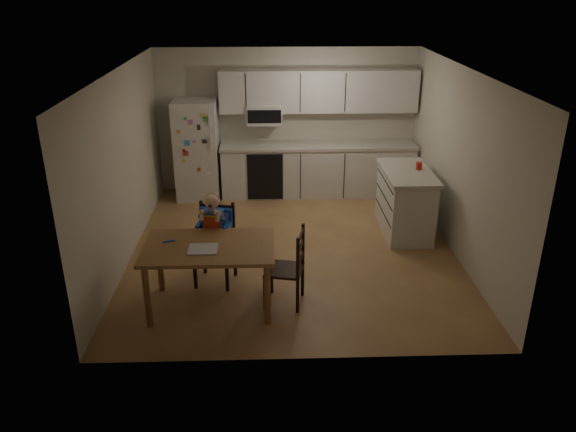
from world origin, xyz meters
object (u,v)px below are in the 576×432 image
at_px(kitchen_island, 405,201).
at_px(red_cup, 419,166).
at_px(chair_side, 292,263).
at_px(chair_booster, 215,228).
at_px(refrigerator, 197,150).
at_px(dining_table, 209,254).

xyz_separation_m(kitchen_island, red_cup, (0.17, 0.06, 0.54)).
xyz_separation_m(red_cup, chair_side, (-1.94, -2.03, -0.49)).
bearing_deg(chair_booster, refrigerator, 111.28).
height_order(red_cup, chair_booster, chair_booster).
bearing_deg(refrigerator, chair_booster, -79.70).
relative_size(dining_table, chair_side, 1.55).
relative_size(kitchen_island, red_cup, 11.76).
bearing_deg(dining_table, red_cup, 35.57).
relative_size(kitchen_island, chair_side, 1.38).
bearing_deg(kitchen_island, refrigerator, 153.63).
distance_m(refrigerator, chair_booster, 3.05).
xyz_separation_m(red_cup, chair_booster, (-2.88, -1.44, -0.31)).
bearing_deg(kitchen_island, red_cup, 18.13).
xyz_separation_m(red_cup, dining_table, (-2.89, -2.06, -0.34)).
relative_size(kitchen_island, dining_table, 0.89).
bearing_deg(dining_table, refrigerator, 98.42).
bearing_deg(chair_booster, red_cup, 37.66).
height_order(kitchen_island, red_cup, red_cup).
relative_size(red_cup, chair_side, 0.12).
relative_size(refrigerator, chair_booster, 1.43).
bearing_deg(red_cup, dining_table, -144.43).
height_order(refrigerator, kitchen_island, refrigerator).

